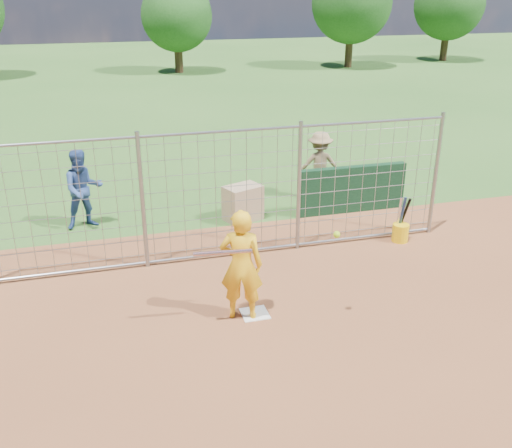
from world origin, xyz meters
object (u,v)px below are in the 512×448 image
object	(u,v)px
bystander_c	(320,165)
equipment_bin	(243,203)
batter	(241,265)
bystander_a	(83,189)
bucket_with_bats	(400,230)

from	to	relation	value
bystander_c	equipment_bin	distance (m)	2.43
bystander_c	equipment_bin	xyz separation A→B (m)	(-2.20, -0.94, -0.44)
batter	bystander_a	world-z (taller)	batter
equipment_bin	batter	bearing A→B (deg)	-125.85
batter	equipment_bin	xyz separation A→B (m)	(1.04, 3.99, -0.52)
bystander_c	bucket_with_bats	size ratio (longest dim) A/B	1.71
bystander_a	bucket_with_bats	distance (m)	6.79
bystander_a	bystander_c	size ratio (longest dim) A/B	1.05
batter	bucket_with_bats	size ratio (longest dim) A/B	1.88
bystander_a	bucket_with_bats	bearing A→B (deg)	-33.48
batter	bystander_c	distance (m)	5.90
bystander_a	equipment_bin	distance (m)	3.48
bystander_a	bystander_c	world-z (taller)	bystander_a
bystander_a	equipment_bin	world-z (taller)	bystander_a
equipment_bin	bucket_with_bats	world-z (taller)	bucket_with_bats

